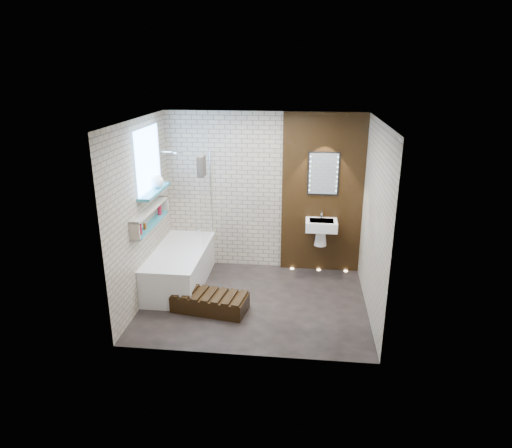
# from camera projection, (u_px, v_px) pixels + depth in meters

# --- Properties ---
(ground) EXTENTS (3.20, 3.20, 0.00)m
(ground) POSITION_uv_depth(u_px,v_px,m) (255.00, 302.00, 6.62)
(ground) COLOR black
(ground) RESTS_ON ground
(room_shell) EXTENTS (3.24, 3.20, 2.60)m
(room_shell) POSITION_uv_depth(u_px,v_px,m) (255.00, 217.00, 6.19)
(room_shell) COLOR #B4A88F
(room_shell) RESTS_ON ground
(walnut_panel) EXTENTS (1.30, 0.06, 2.60)m
(walnut_panel) POSITION_uv_depth(u_px,v_px,m) (322.00, 195.00, 7.29)
(walnut_panel) COLOR black
(walnut_panel) RESTS_ON ground
(clerestory_window) EXTENTS (0.18, 1.00, 0.94)m
(clerestory_window) POSITION_uv_depth(u_px,v_px,m) (149.00, 166.00, 6.49)
(clerestory_window) COLOR #7FADE0
(clerestory_window) RESTS_ON room_shell
(display_niche) EXTENTS (0.14, 1.30, 0.26)m
(display_niche) POSITION_uv_depth(u_px,v_px,m) (150.00, 217.00, 6.53)
(display_niche) COLOR teal
(display_niche) RESTS_ON room_shell
(bathtub) EXTENTS (0.79, 1.74, 0.70)m
(bathtub) POSITION_uv_depth(u_px,v_px,m) (180.00, 267.00, 7.08)
(bathtub) COLOR white
(bathtub) RESTS_ON ground
(bath_screen) EXTENTS (0.01, 0.78, 1.40)m
(bath_screen) POSITION_uv_depth(u_px,v_px,m) (206.00, 199.00, 7.13)
(bath_screen) COLOR white
(bath_screen) RESTS_ON bathtub
(towel) EXTENTS (0.09, 0.23, 0.31)m
(towel) POSITION_uv_depth(u_px,v_px,m) (201.00, 166.00, 6.72)
(towel) COLOR #292420
(towel) RESTS_ON bath_screen
(shower_head) EXTENTS (0.18, 0.18, 0.02)m
(shower_head) POSITION_uv_depth(u_px,v_px,m) (178.00, 152.00, 6.99)
(shower_head) COLOR silver
(shower_head) RESTS_ON room_shell
(washbasin) EXTENTS (0.50, 0.36, 0.58)m
(washbasin) POSITION_uv_depth(u_px,v_px,m) (321.00, 229.00, 7.27)
(washbasin) COLOR white
(washbasin) RESTS_ON walnut_panel
(led_mirror) EXTENTS (0.50, 0.02, 0.70)m
(led_mirror) POSITION_uv_depth(u_px,v_px,m) (323.00, 174.00, 7.14)
(led_mirror) COLOR black
(led_mirror) RESTS_ON walnut_panel
(walnut_step) EXTENTS (1.09, 0.62, 0.23)m
(walnut_step) POSITION_uv_depth(u_px,v_px,m) (210.00, 303.00, 6.36)
(walnut_step) COLOR black
(walnut_step) RESTS_ON ground
(niche_bottles) EXTENTS (0.06, 0.92, 0.15)m
(niche_bottles) POSITION_uv_depth(u_px,v_px,m) (150.00, 219.00, 6.52)
(niche_bottles) COLOR maroon
(niche_bottles) RESTS_ON display_niche
(sill_vases) EXTENTS (0.19, 0.19, 0.19)m
(sill_vases) POSITION_uv_depth(u_px,v_px,m) (157.00, 181.00, 6.68)
(sill_vases) COLOR white
(sill_vases) RESTS_ON clerestory_window
(floor_uplights) EXTENTS (0.96, 0.06, 0.01)m
(floor_uplights) POSITION_uv_depth(u_px,v_px,m) (319.00, 270.00, 7.65)
(floor_uplights) COLOR #FFD899
(floor_uplights) RESTS_ON ground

